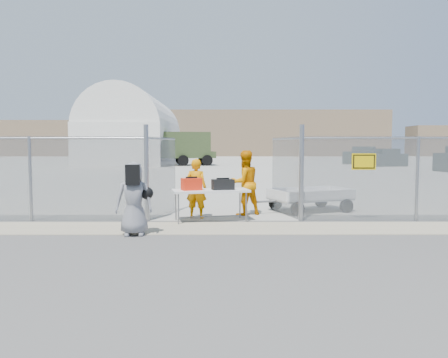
{
  "coord_description": "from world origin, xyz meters",
  "views": [
    {
      "loc": [
        -0.02,
        -9.23,
        1.94
      ],
      "look_at": [
        0.0,
        2.0,
        1.1
      ],
      "focal_mm": 35.0,
      "sensor_mm": 36.0,
      "label": 1
    }
  ],
  "objects_px": {
    "folding_table": "(211,205)",
    "visitor": "(134,199)",
    "security_worker_right": "(245,183)",
    "security_worker_left": "(196,189)",
    "utility_trailer": "(310,199)"
  },
  "relations": [
    {
      "from": "folding_table",
      "to": "visitor",
      "type": "relative_size",
      "value": 1.21
    },
    {
      "from": "security_worker_right",
      "to": "visitor",
      "type": "relative_size",
      "value": 1.13
    },
    {
      "from": "security_worker_left",
      "to": "visitor",
      "type": "xyz_separation_m",
      "value": [
        -1.22,
        -2.24,
        0.0
      ]
    },
    {
      "from": "folding_table",
      "to": "visitor",
      "type": "xyz_separation_m",
      "value": [
        -1.62,
        -1.77,
        0.39
      ]
    },
    {
      "from": "utility_trailer",
      "to": "security_worker_right",
      "type": "bearing_deg",
      "value": 178.25
    },
    {
      "from": "security_worker_left",
      "to": "security_worker_right",
      "type": "height_order",
      "value": "security_worker_right"
    },
    {
      "from": "folding_table",
      "to": "security_worker_left",
      "type": "xyz_separation_m",
      "value": [
        -0.4,
        0.48,
        0.39
      ]
    },
    {
      "from": "visitor",
      "to": "utility_trailer",
      "type": "xyz_separation_m",
      "value": [
        4.55,
        3.5,
        -0.44
      ]
    },
    {
      "from": "folding_table",
      "to": "utility_trailer",
      "type": "height_order",
      "value": "folding_table"
    },
    {
      "from": "visitor",
      "to": "utility_trailer",
      "type": "bearing_deg",
      "value": 31.37
    },
    {
      "from": "visitor",
      "to": "folding_table",
      "type": "bearing_deg",
      "value": 41.29
    },
    {
      "from": "visitor",
      "to": "utility_trailer",
      "type": "distance_m",
      "value": 5.75
    },
    {
      "from": "folding_table",
      "to": "security_worker_left",
      "type": "height_order",
      "value": "security_worker_left"
    },
    {
      "from": "folding_table",
      "to": "security_worker_right",
      "type": "xyz_separation_m",
      "value": [
        0.93,
        1.03,
        0.5
      ]
    },
    {
      "from": "folding_table",
      "to": "visitor",
      "type": "distance_m",
      "value": 2.43
    }
  ]
}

